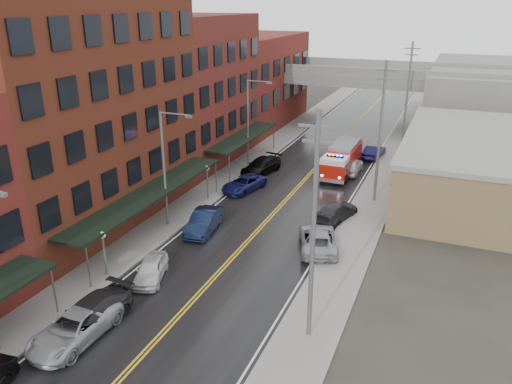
% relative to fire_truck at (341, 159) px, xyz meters
% --- Properties ---
extents(road, '(11.00, 160.00, 0.02)m').
position_rel_fire_truck_xyz_m(road, '(-2.80, -11.23, -1.56)').
color(road, black).
rests_on(road, ground).
extents(sidewalk_left, '(3.00, 160.00, 0.15)m').
position_rel_fire_truck_xyz_m(sidewalk_left, '(-10.10, -11.23, -1.49)').
color(sidewalk_left, slate).
rests_on(sidewalk_left, ground).
extents(sidewalk_right, '(3.00, 160.00, 0.15)m').
position_rel_fire_truck_xyz_m(sidewalk_right, '(4.50, -11.23, -1.49)').
color(sidewalk_right, slate).
rests_on(sidewalk_right, ground).
extents(curb_left, '(0.30, 160.00, 0.15)m').
position_rel_fire_truck_xyz_m(curb_left, '(-8.45, -11.23, -1.49)').
color(curb_left, gray).
rests_on(curb_left, ground).
extents(curb_right, '(0.30, 160.00, 0.15)m').
position_rel_fire_truck_xyz_m(curb_right, '(2.85, -11.23, -1.49)').
color(curb_right, gray).
rests_on(curb_right, ground).
extents(brick_building_b, '(9.00, 20.00, 18.00)m').
position_rel_fire_truck_xyz_m(brick_building_b, '(-16.10, -18.23, 7.43)').
color(brick_building_b, '#5C2518').
rests_on(brick_building_b, ground).
extents(brick_building_c, '(9.00, 15.00, 15.00)m').
position_rel_fire_truck_xyz_m(brick_building_c, '(-16.10, -0.73, 5.93)').
color(brick_building_c, '#59211A').
rests_on(brick_building_c, ground).
extents(brick_building_far, '(9.00, 20.00, 12.00)m').
position_rel_fire_truck_xyz_m(brick_building_far, '(-16.10, 16.77, 4.43)').
color(brick_building_far, maroon).
rests_on(brick_building_far, ground).
extents(tan_building, '(14.00, 22.00, 5.00)m').
position_rel_fire_truck_xyz_m(tan_building, '(13.20, -1.23, 0.93)').
color(tan_building, olive).
rests_on(tan_building, ground).
extents(right_far_block, '(18.00, 30.00, 8.00)m').
position_rel_fire_truck_xyz_m(right_far_block, '(15.20, 28.77, 2.43)').
color(right_far_block, slate).
rests_on(right_far_block, ground).
extents(awning_1, '(2.60, 18.00, 3.09)m').
position_rel_fire_truck_xyz_m(awning_1, '(-10.29, -18.23, 1.42)').
color(awning_1, black).
rests_on(awning_1, ground).
extents(awning_2, '(2.60, 13.00, 3.09)m').
position_rel_fire_truck_xyz_m(awning_2, '(-10.29, -0.73, 1.42)').
color(awning_2, black).
rests_on(awning_2, ground).
extents(globe_lamp_1, '(0.44, 0.44, 3.12)m').
position_rel_fire_truck_xyz_m(globe_lamp_1, '(-9.20, -25.23, 0.74)').
color(globe_lamp_1, '#59595B').
rests_on(globe_lamp_1, ground).
extents(globe_lamp_2, '(0.44, 0.44, 3.12)m').
position_rel_fire_truck_xyz_m(globe_lamp_2, '(-9.20, -11.23, 0.74)').
color(globe_lamp_2, '#59595B').
rests_on(globe_lamp_2, ground).
extents(street_lamp_1, '(2.64, 0.22, 9.00)m').
position_rel_fire_truck_xyz_m(street_lamp_1, '(-9.35, -17.23, 3.62)').
color(street_lamp_1, '#59595B').
rests_on(street_lamp_1, ground).
extents(street_lamp_2, '(2.64, 0.22, 9.00)m').
position_rel_fire_truck_xyz_m(street_lamp_2, '(-9.35, -1.23, 3.62)').
color(street_lamp_2, '#59595B').
rests_on(street_lamp_2, ground).
extents(utility_pole_0, '(1.80, 0.24, 12.00)m').
position_rel_fire_truck_xyz_m(utility_pole_0, '(4.40, -26.23, 4.74)').
color(utility_pole_0, '#59595B').
rests_on(utility_pole_0, ground).
extents(utility_pole_1, '(1.80, 0.24, 12.00)m').
position_rel_fire_truck_xyz_m(utility_pole_1, '(4.40, -6.23, 4.74)').
color(utility_pole_1, '#59595B').
rests_on(utility_pole_1, ground).
extents(utility_pole_2, '(1.80, 0.24, 12.00)m').
position_rel_fire_truck_xyz_m(utility_pole_2, '(4.40, 13.77, 4.74)').
color(utility_pole_2, '#59595B').
rests_on(utility_pole_2, ground).
extents(overpass, '(40.00, 10.00, 7.50)m').
position_rel_fire_truck_xyz_m(overpass, '(-2.80, 20.77, 4.42)').
color(overpass, slate).
rests_on(overpass, ground).
extents(fire_truck, '(3.29, 7.97, 2.89)m').
position_rel_fire_truck_xyz_m(fire_truck, '(0.00, 0.00, 0.00)').
color(fire_truck, '#A61307').
rests_on(fire_truck, ground).
extents(parked_car_left_2, '(2.63, 5.45, 1.50)m').
position_rel_fire_truck_xyz_m(parked_car_left_2, '(-6.66, -31.03, -0.82)').
color(parked_car_left_2, '#979A9E').
rests_on(parked_car_left_2, ground).
extents(parked_car_left_3, '(2.61, 5.58, 1.58)m').
position_rel_fire_truck_xyz_m(parked_car_left_3, '(-6.63, -29.93, -0.78)').
color(parked_car_left_3, black).
rests_on(parked_car_left_3, ground).
extents(parked_car_left_4, '(2.82, 4.29, 1.36)m').
position_rel_fire_truck_xyz_m(parked_car_left_4, '(-6.41, -24.43, -0.89)').
color(parked_car_left_4, silver).
rests_on(parked_car_left_4, ground).
extents(parked_car_left_5, '(2.29, 4.99, 1.59)m').
position_rel_fire_truck_xyz_m(parked_car_left_5, '(-6.55, -16.99, -0.78)').
color(parked_car_left_5, '#0E1832').
rests_on(parked_car_left_5, ground).
extents(parked_car_left_6, '(3.30, 5.21, 1.34)m').
position_rel_fire_truck_xyz_m(parked_car_left_6, '(-7.14, -8.03, -0.90)').
color(parked_car_left_6, '#13164A').
rests_on(parked_car_left_6, ground).
extents(parked_car_left_7, '(3.22, 5.70, 1.56)m').
position_rel_fire_truck_xyz_m(parked_car_left_7, '(-7.44, -2.96, -0.79)').
color(parked_car_left_7, black).
rests_on(parked_car_left_7, ground).
extents(parked_car_right_0, '(4.15, 5.92, 1.50)m').
position_rel_fire_truck_xyz_m(parked_car_right_0, '(2.20, -16.56, -0.82)').
color(parked_car_right_0, '#929499').
rests_on(parked_car_right_0, ground).
extents(parked_car_right_1, '(3.14, 5.14, 1.39)m').
position_rel_fire_truck_xyz_m(parked_car_right_1, '(2.20, -11.16, -0.87)').
color(parked_car_right_1, '#252528').
rests_on(parked_car_right_1, ground).
extents(parked_car_right_2, '(1.84, 4.53, 1.54)m').
position_rel_fire_truck_xyz_m(parked_car_right_2, '(0.95, 0.57, -0.80)').
color(parked_car_right_2, silver).
rests_on(parked_car_right_2, ground).
extents(parked_car_right_3, '(2.03, 4.55, 1.45)m').
position_rel_fire_truck_xyz_m(parked_car_right_3, '(2.20, 6.57, -0.84)').
color(parked_car_right_3, black).
rests_on(parked_car_right_3, ground).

